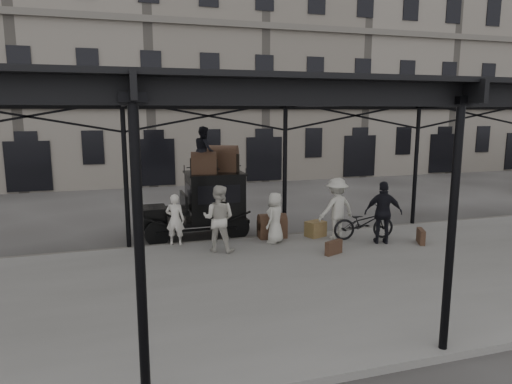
% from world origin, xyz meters
% --- Properties ---
extents(ground, '(120.00, 120.00, 0.00)m').
position_xyz_m(ground, '(0.00, 0.00, 0.00)').
color(ground, '#383533').
rests_on(ground, ground).
extents(platform, '(28.00, 8.00, 0.15)m').
position_xyz_m(platform, '(0.00, -2.00, 0.07)').
color(platform, slate).
rests_on(platform, ground).
extents(canopy, '(22.50, 9.00, 4.74)m').
position_xyz_m(canopy, '(0.00, -1.72, 4.60)').
color(canopy, black).
rests_on(canopy, ground).
extents(building_frontage, '(64.00, 8.00, 14.00)m').
position_xyz_m(building_frontage, '(0.00, 18.00, 7.00)').
color(building_frontage, slate).
rests_on(building_frontage, ground).
extents(taxi, '(3.65, 1.55, 2.18)m').
position_xyz_m(taxi, '(-2.44, 3.04, 1.20)').
color(taxi, black).
rests_on(taxi, ground).
extents(porter_left, '(0.68, 0.57, 1.58)m').
position_xyz_m(porter_left, '(-3.62, 1.80, 0.94)').
color(porter_left, silver).
rests_on(porter_left, platform).
extents(porter_midleft, '(1.19, 1.10, 1.96)m').
position_xyz_m(porter_midleft, '(-2.49, 0.80, 1.13)').
color(porter_midleft, beige).
rests_on(porter_midleft, platform).
extents(porter_centre, '(0.90, 0.90, 1.58)m').
position_xyz_m(porter_centre, '(-0.62, 1.17, 0.94)').
color(porter_centre, beige).
rests_on(porter_centre, platform).
extents(porter_official, '(1.23, 0.86, 1.94)m').
position_xyz_m(porter_official, '(2.53, 0.10, 1.12)').
color(porter_official, black).
rests_on(porter_official, platform).
extents(porter_right, '(1.38, 0.95, 1.96)m').
position_xyz_m(porter_right, '(1.42, 1.05, 1.13)').
color(porter_right, beige).
rests_on(porter_right, platform).
extents(bicycle, '(2.07, 0.90, 1.05)m').
position_xyz_m(bicycle, '(2.22, 0.71, 0.68)').
color(bicycle, black).
rests_on(bicycle, platform).
extents(porter_roof, '(0.61, 0.77, 1.54)m').
position_xyz_m(porter_roof, '(-2.47, 2.94, 2.95)').
color(porter_roof, black).
rests_on(porter_roof, taxi).
extents(steamer_trunk_roof_near, '(0.88, 0.62, 0.60)m').
position_xyz_m(steamer_trunk_roof_near, '(-2.52, 2.79, 2.48)').
color(steamer_trunk_roof_near, '#4D3524').
rests_on(steamer_trunk_roof_near, taxi).
extents(steamer_trunk_roof_far, '(1.16, 0.97, 0.73)m').
position_xyz_m(steamer_trunk_roof_far, '(-1.77, 3.24, 2.55)').
color(steamer_trunk_roof_far, '#4D3524').
rests_on(steamer_trunk_roof_far, taxi).
extents(steamer_trunk_platform, '(0.93, 0.60, 0.65)m').
position_xyz_m(steamer_trunk_platform, '(-0.52, 1.74, 0.48)').
color(steamer_trunk_platform, '#4D3524').
rests_on(steamer_trunk_platform, platform).
extents(wicker_hamper, '(0.72, 0.63, 0.50)m').
position_xyz_m(wicker_hamper, '(0.88, 1.43, 0.40)').
color(wicker_hamper, olive).
rests_on(wicker_hamper, platform).
extents(suitcase_upright, '(0.38, 0.61, 0.45)m').
position_xyz_m(suitcase_upright, '(3.66, -0.27, 0.38)').
color(suitcase_upright, '#4D3524').
rests_on(suitcase_upright, platform).
extents(suitcase_flat, '(0.61, 0.37, 0.40)m').
position_xyz_m(suitcase_flat, '(0.58, -0.47, 0.35)').
color(suitcase_flat, '#4D3524').
rests_on(suitcase_flat, platform).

